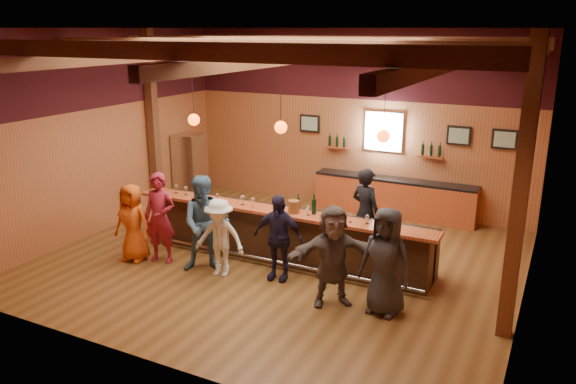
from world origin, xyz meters
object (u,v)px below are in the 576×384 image
back_bar_cabinet (394,197)px  customer_navy (278,237)px  customer_redvest (160,218)px  bar_counter (285,233)px  ice_bucket (294,207)px  stainless_fridge (190,167)px  bartender (365,212)px  customer_white (220,238)px  customer_brown (333,256)px  bottle_a (298,204)px  customer_orange (133,223)px  customer_dark (386,261)px  customer_denim (206,224)px

back_bar_cabinet → customer_navy: 4.61m
back_bar_cabinet → customer_redvest: size_ratio=2.20×
bar_counter → ice_bucket: ice_bucket is taller
stainless_fridge → bartender: bearing=-15.8°
customer_white → customer_brown: 2.32m
bottle_a → stainless_fridge: bearing=149.7°
customer_orange → bartender: bearing=26.1°
customer_white → customer_orange: bearing=176.6°
back_bar_cabinet → stainless_fridge: bearing=-168.1°
bartender → customer_redvest: bearing=51.5°
customer_orange → bottle_a: 3.32m
bar_counter → customer_brown: size_ratio=3.63×
customer_orange → customer_brown: size_ratio=0.91×
stainless_fridge → customer_brown: bearing=-34.0°
back_bar_cabinet → customer_dark: 5.06m
customer_orange → bar_counter: bearing=24.5°
customer_white → bartender: 3.03m
customer_redvest → customer_denim: (1.05, 0.06, 0.03)m
customer_redvest → customer_white: bearing=-11.6°
back_bar_cabinet → customer_denim: size_ratio=2.14×
customer_redvest → customer_dark: 4.61m
customer_redvest → bartender: 4.11m
customer_navy → bartender: bearing=55.8°
customer_brown → bottle_a: 1.79m
bar_counter → bartender: bartender is taller
stainless_fridge → customer_redvest: (1.99, -3.71, 0.01)m
customer_white → customer_denim: bearing=157.3°
customer_orange → customer_denim: size_ratio=0.84×
bar_counter → customer_navy: size_ratio=3.86×
customer_brown → bartender: size_ratio=0.95×
customer_dark → bottle_a: bearing=159.5°
stainless_fridge → customer_navy: (4.45, -3.39, -0.08)m
bartender → bar_counter: bearing=53.1°
bar_counter → customer_white: size_ratio=4.21×
customer_white → bottle_a: size_ratio=4.53×
bar_counter → customer_navy: customer_navy is taller
customer_orange → customer_denim: 1.61m
customer_navy → bottle_a: customer_navy is taller
customer_orange → customer_dark: size_ratio=0.88×
customer_white → back_bar_cabinet: bearing=60.5°
bar_counter → customer_orange: (-2.66, -1.46, 0.27)m
customer_redvest → customer_dark: customer_redvest is taller
customer_white → bottle_a: (1.07, 1.12, 0.49)m
bottle_a → customer_brown: bearing=-44.8°
customer_redvest → customer_navy: (2.46, 0.31, -0.09)m
customer_denim → bartender: (2.45, 2.09, -0.02)m
customer_brown → customer_denim: bearing=140.4°
customer_navy → ice_bucket: bearing=84.1°
back_bar_cabinet → customer_redvest: (-3.31, -4.83, 0.43)m
stainless_fridge → customer_redvest: bearing=-61.8°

